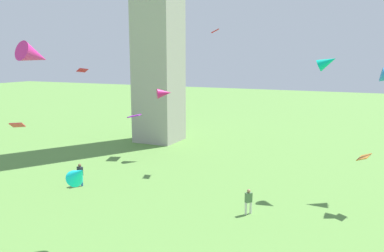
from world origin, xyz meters
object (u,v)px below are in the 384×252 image
Objects in this scene: kite_flying_2 at (17,125)px; kite_flying_8 at (34,55)px; person_0 at (248,200)px; kite_flying_7 at (82,70)px; kite_flying_4 at (164,93)px; kite_flying_9 at (215,31)px; kite_flying_3 at (327,62)px; person_1 at (80,173)px; kite_flying_0 at (364,157)px; kite_flying_5 at (78,174)px; kite_flying_1 at (134,116)px.

kite_flying_2 is 0.71× the size of kite_flying_8.
kite_flying_7 is at bearing 106.08° from person_0.
kite_flying_9 is (5.67, -0.47, 5.97)m from kite_flying_4.
kite_flying_9 is at bearing -94.72° from kite_flying_8.
kite_flying_3 is 11.11m from kite_flying_9.
kite_flying_3 is at bearing 52.10° from kite_flying_9.
kite_flying_9 is at bearing -69.86° from kite_flying_2.
person_0 is 17.34m from kite_flying_4.
person_1 is at bearing -56.20° from kite_flying_8.
kite_flying_4 reaches higher than kite_flying_0.
kite_flying_4 is 0.88× the size of kite_flying_8.
kite_flying_2 is 0.93× the size of kite_flying_3.
kite_flying_4 is at bearing -114.78° from kite_flying_9.
kite_flying_0 is 20.41m from kite_flying_4.
person_0 is 0.83× the size of kite_flying_8.
kite_flying_9 is at bearing 69.56° from person_1.
kite_flying_0 is at bearing 25.41° from person_1.
kite_flying_2 is 8.08m from kite_flying_8.
person_0 is at bearing -169.93° from kite_flying_4.
kite_flying_8 reaches higher than person_0.
kite_flying_4 reaches higher than person_1.
person_0 is at bearing 152.89° from kite_flying_3.
person_0 is at bearing 82.23° from kite_flying_7.
kite_flying_3 is at bearing 36.89° from person_1.
person_0 is 1.09× the size of kite_flying_3.
person_1 is at bearing -61.71° from kite_flying_0.
kite_flying_9 reaches higher than kite_flying_5.
kite_flying_4 is 1.40× the size of kite_flying_9.
kite_flying_4 reaches higher than kite_flying_1.
kite_flying_7 is (-4.97, 13.02, 3.44)m from kite_flying_2.
kite_flying_0 is 0.66× the size of kite_flying_4.
kite_flying_9 is (8.69, 0.52, 8.36)m from kite_flying_1.
kite_flying_7 is at bearing 64.27° from kite_flying_5.
kite_flying_0 is 24.16m from kite_flying_2.
kite_flying_9 is (14.53, 1.32, 3.74)m from kite_flying_7.
kite_flying_7 is 15.06m from kite_flying_9.
kite_flying_8 is (3.37, -7.02, 9.29)m from person_1.
kite_flying_5 is 20.40m from kite_flying_9.
kite_flying_2 is at bearing -22.06° from kite_flying_8.
kite_flying_0 is (20.64, 3.97, 2.68)m from person_1.
kite_flying_9 reaches higher than kite_flying_7.
kite_flying_0 is (6.69, 3.84, 2.74)m from person_0.
person_1 is 14.05m from kite_flying_7.
person_1 is 12.48m from kite_flying_4.
person_1 is 21.01m from kite_flying_3.
kite_flying_5 is (-13.66, -11.96, 0.39)m from kite_flying_0.
kite_flying_9 is at bearing -109.18° from kite_flying_1.
kite_flying_0 is 0.76× the size of kite_flying_3.
kite_flying_4 reaches higher than kite_flying_2.
kite_flying_9 reaches higher than kite_flying_2.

